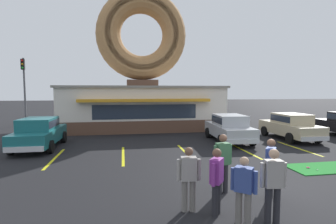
% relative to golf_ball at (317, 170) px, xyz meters
% --- Properties ---
extents(ground_plane, '(160.00, 160.00, 0.00)m').
position_rel_golf_ball_xyz_m(ground_plane, '(-2.74, -1.36, -0.05)').
color(ground_plane, black).
extents(donut_shop_building, '(12.30, 6.75, 10.96)m').
position_rel_golf_ball_xyz_m(donut_shop_building, '(-5.59, 12.59, 3.69)').
color(donut_shop_building, brown).
rests_on(donut_shop_building, ground).
extents(mini_donut_near_right, '(0.13, 0.13, 0.04)m').
position_rel_golf_ball_xyz_m(mini_donut_near_right, '(-0.13, 0.33, -0.00)').
color(mini_donut_near_right, '#D8667F').
rests_on(mini_donut_near_right, putting_mat).
extents(golf_ball, '(0.04, 0.04, 0.04)m').
position_rel_golf_ball_xyz_m(golf_ball, '(0.00, 0.00, 0.00)').
color(golf_ball, white).
rests_on(golf_ball, putting_mat).
extents(car_champagne, '(2.01, 4.57, 1.60)m').
position_rel_golf_ball_xyz_m(car_champagne, '(3.05, 6.05, 0.82)').
color(car_champagne, '#BCAD89').
rests_on(car_champagne, ground).
extents(car_teal, '(2.01, 4.58, 1.60)m').
position_rel_golf_ball_xyz_m(car_teal, '(-11.44, 5.97, 0.82)').
color(car_teal, '#196066').
rests_on(car_teal, ground).
extents(car_silver, '(2.19, 4.66, 1.60)m').
position_rel_golf_ball_xyz_m(car_silver, '(-0.99, 5.98, 0.82)').
color(car_silver, '#B2B5BA').
rests_on(car_silver, ground).
extents(pedestrian_blue_sweater_man, '(0.42, 0.49, 1.63)m').
position_rel_golf_ball_xyz_m(pedestrian_blue_sweater_man, '(-4.95, -2.66, 0.85)').
color(pedestrian_blue_sweater_man, '#232328').
rests_on(pedestrian_blue_sweater_man, ground).
extents(pedestrian_hooded_kid, '(0.48, 0.43, 1.54)m').
position_rel_golf_ball_xyz_m(pedestrian_hooded_kid, '(-4.51, -3.19, 0.80)').
color(pedestrian_hooded_kid, slate).
rests_on(pedestrian_hooded_kid, ground).
extents(pedestrian_leather_jacket_man, '(0.59, 0.28, 1.62)m').
position_rel_golf_ball_xyz_m(pedestrian_leather_jacket_man, '(-5.55, -2.35, 0.84)').
color(pedestrian_leather_jacket_man, slate).
rests_on(pedestrian_leather_jacket_man, ground).
extents(pedestrian_clipboard_woman, '(0.59, 0.31, 1.75)m').
position_rel_golf_ball_xyz_m(pedestrian_clipboard_woman, '(-4.29, -1.39, 0.92)').
color(pedestrian_clipboard_woman, '#232328').
rests_on(pedestrian_clipboard_woman, ground).
extents(pedestrian_beanie_man, '(0.59, 0.29, 1.71)m').
position_rel_golf_ball_xyz_m(pedestrian_beanie_man, '(-3.83, -3.24, 0.90)').
color(pedestrian_beanie_man, '#232328').
rests_on(pedestrian_beanie_man, ground).
extents(pedestrian_crossing_woman, '(0.42, 0.49, 1.69)m').
position_rel_golf_ball_xyz_m(pedestrian_crossing_woman, '(-3.15, -2.01, 0.88)').
color(pedestrian_crossing_woman, '#232328').
rests_on(pedestrian_crossing_woman, ground).
extents(trash_bin, '(0.57, 0.57, 0.97)m').
position_rel_golf_ball_xyz_m(trash_bin, '(0.84, 9.73, 0.45)').
color(trash_bin, '#51565B').
rests_on(trash_bin, ground).
extents(traffic_light_pole, '(0.28, 0.47, 5.80)m').
position_rel_golf_ball_xyz_m(traffic_light_pole, '(-15.46, 15.84, 3.66)').
color(traffic_light_pole, '#595B60').
rests_on(traffic_light_pole, ground).
extents(parking_stripe_far_left, '(0.12, 3.60, 0.01)m').
position_rel_golf_ball_xyz_m(parking_stripe_far_left, '(-10.15, 3.64, -0.05)').
color(parking_stripe_far_left, yellow).
rests_on(parking_stripe_far_left, ground).
extents(parking_stripe_left, '(0.12, 3.60, 0.01)m').
position_rel_golf_ball_xyz_m(parking_stripe_left, '(-7.15, 3.64, -0.05)').
color(parking_stripe_left, yellow).
rests_on(parking_stripe_left, ground).
extents(parking_stripe_mid_left, '(0.12, 3.60, 0.01)m').
position_rel_golf_ball_xyz_m(parking_stripe_mid_left, '(-4.15, 3.64, -0.05)').
color(parking_stripe_mid_left, yellow).
rests_on(parking_stripe_mid_left, ground).
extents(parking_stripe_centre, '(0.12, 3.60, 0.01)m').
position_rel_golf_ball_xyz_m(parking_stripe_centre, '(-1.15, 3.64, -0.05)').
color(parking_stripe_centre, yellow).
rests_on(parking_stripe_centre, ground).
extents(parking_stripe_mid_right, '(0.12, 3.60, 0.01)m').
position_rel_golf_ball_xyz_m(parking_stripe_mid_right, '(1.85, 3.64, -0.05)').
color(parking_stripe_mid_right, yellow).
rests_on(parking_stripe_mid_right, ground).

